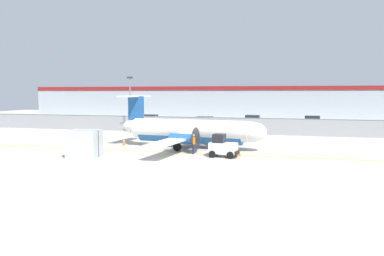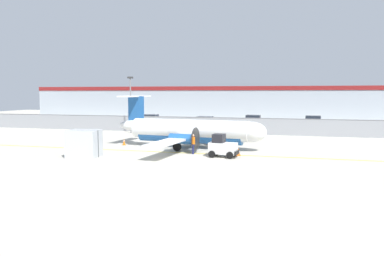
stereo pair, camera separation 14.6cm
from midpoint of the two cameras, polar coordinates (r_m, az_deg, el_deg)
ground_plane at (r=32.60m, az=-1.88°, el=-3.77°), size 140.00×140.00×0.01m
perimeter_fence at (r=47.91m, az=3.62°, el=0.49°), size 98.00×0.10×2.10m
parking_lot_strip at (r=59.28m, az=5.78°, el=0.38°), size 98.00×17.00×0.12m
background_building at (r=77.40m, az=7.96°, el=3.89°), size 91.00×8.10×6.50m
commuter_airplane at (r=35.12m, az=0.11°, el=-0.48°), size 14.92×16.08×4.92m
baggage_tug at (r=30.37m, az=4.78°, el=-2.84°), size 2.45×1.63×1.88m
ground_crew_worker at (r=31.76m, az=0.30°, el=-2.29°), size 0.39×0.55×1.70m
cargo_container at (r=31.46m, az=-16.01°, el=-2.30°), size 2.61×2.26×2.20m
traffic_cone_near_left at (r=34.30m, az=4.63°, el=-2.81°), size 0.36×0.36×0.64m
traffic_cone_near_right at (r=31.28m, az=7.24°, el=-3.63°), size 0.36×0.36×0.64m
traffic_cone_far_left at (r=37.88m, az=-10.20°, el=-2.10°), size 0.36×0.36×0.64m
parked_car_0 at (r=61.36m, az=-6.12°, el=1.33°), size 4.26×2.12×1.58m
parked_car_1 at (r=55.91m, az=1.96°, el=0.97°), size 4.30×2.21×1.58m
parked_car_2 at (r=60.14m, az=9.27°, el=1.21°), size 4.29×2.18×1.58m
parked_car_3 at (r=60.53m, az=18.15°, el=1.04°), size 4.35×2.33×1.58m
apron_light_pole at (r=49.04m, az=-9.26°, el=4.27°), size 0.70×0.30×7.27m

